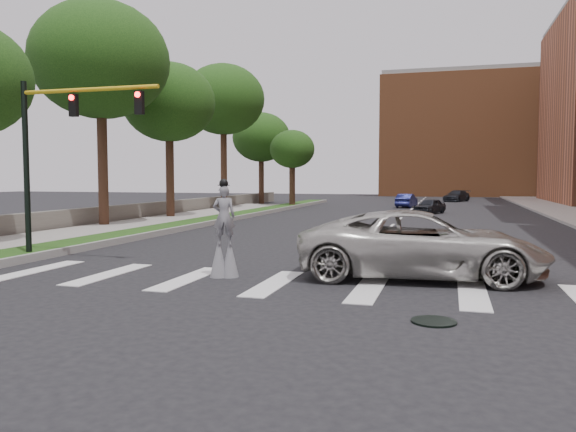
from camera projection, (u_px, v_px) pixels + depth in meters
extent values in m
plane|color=black|center=(311.00, 294.00, 13.91)|extent=(160.00, 160.00, 0.00)
cube|color=#1C4012|center=(212.00, 220.00, 36.25)|extent=(2.00, 60.00, 0.25)
cube|color=gray|center=(227.00, 220.00, 35.96)|extent=(0.20, 60.00, 0.28)
cube|color=gray|center=(72.00, 234.00, 27.50)|extent=(4.00, 60.00, 0.18)
cube|color=#5C574F|center=(152.00, 210.00, 39.66)|extent=(0.50, 56.00, 1.10)
cylinder|color=black|center=(434.00, 321.00, 11.16)|extent=(0.90, 0.90, 0.04)
cube|color=#9E5931|center=(469.00, 137.00, 86.39)|extent=(26.00, 14.00, 18.00)
cylinder|color=black|center=(26.00, 171.00, 19.61)|extent=(0.20, 0.20, 6.20)
cylinder|color=gold|center=(89.00, 90.00, 18.71)|extent=(5.20, 0.14, 0.14)
cube|color=black|center=(74.00, 105.00, 18.91)|extent=(0.28, 0.18, 0.75)
cylinder|color=#FF0C0C|center=(71.00, 98.00, 18.79)|extent=(0.18, 0.06, 0.18)
cube|color=black|center=(139.00, 103.00, 18.21)|extent=(0.28, 0.18, 0.75)
cylinder|color=#FF0C0C|center=(138.00, 95.00, 18.10)|extent=(0.18, 0.06, 0.18)
cylinder|color=#362015|center=(230.00, 262.00, 16.20)|extent=(0.07, 0.07, 0.90)
cylinder|color=#362015|center=(219.00, 262.00, 16.19)|extent=(0.07, 0.07, 0.90)
cone|color=slate|center=(230.00, 258.00, 16.19)|extent=(0.52, 0.52, 1.13)
cone|color=slate|center=(219.00, 258.00, 16.18)|extent=(0.52, 0.52, 1.13)
imported|color=slate|center=(224.00, 216.00, 16.10)|extent=(0.73, 0.59, 1.75)
sphere|color=black|center=(224.00, 183.00, 16.04)|extent=(0.26, 0.26, 0.26)
cylinder|color=black|center=(224.00, 185.00, 16.04)|extent=(0.34, 0.34, 0.02)
cube|color=gold|center=(224.00, 199.00, 16.21)|extent=(0.22, 0.05, 0.10)
imported|color=#B4B2AA|center=(421.00, 244.00, 16.03)|extent=(7.21, 3.76, 1.94)
imported|color=black|center=(430.00, 206.00, 44.08)|extent=(2.68, 3.78, 1.20)
imported|color=#16194E|center=(407.00, 201.00, 53.09)|extent=(1.89, 4.07, 1.29)
imported|color=black|center=(457.00, 196.00, 65.91)|extent=(3.52, 4.88, 1.31)
cylinder|color=#362015|center=(103.00, 162.00, 31.89)|extent=(0.56, 0.56, 7.53)
ellipsoid|color=#163610|center=(100.00, 60.00, 31.50)|extent=(7.70, 7.70, 6.55)
cylinder|color=#362015|center=(170.00, 172.00, 38.63)|extent=(0.56, 0.56, 6.41)
ellipsoid|color=#163610|center=(169.00, 102.00, 38.30)|extent=(6.33, 6.33, 5.38)
cylinder|color=#362015|center=(224.00, 165.00, 49.22)|extent=(0.56, 0.56, 7.83)
ellipsoid|color=#163610|center=(223.00, 99.00, 48.82)|extent=(7.20, 7.20, 6.12)
cylinder|color=#362015|center=(261.00, 178.00, 60.04)|extent=(0.56, 0.56, 5.58)
ellipsoid|color=#163610|center=(261.00, 137.00, 59.74)|extent=(6.17, 6.17, 5.24)
cylinder|color=#362015|center=(292.00, 184.00, 53.51)|extent=(0.56, 0.56, 4.47)
ellipsoid|color=#163610|center=(292.00, 149.00, 53.28)|extent=(4.26, 4.26, 3.62)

